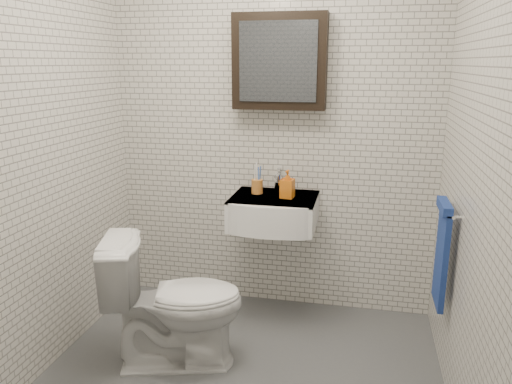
% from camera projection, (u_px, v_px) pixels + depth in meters
% --- Properties ---
extents(ground, '(2.20, 2.00, 0.01)m').
position_uv_depth(ground, '(239.00, 380.00, 2.74)').
color(ground, '#505458').
rests_on(ground, ground).
extents(room_shell, '(2.22, 2.02, 2.51)m').
position_uv_depth(room_shell, '(236.00, 113.00, 2.37)').
color(room_shell, silver).
rests_on(room_shell, ground).
extents(washbasin, '(0.55, 0.50, 0.20)m').
position_uv_depth(washbasin, '(273.00, 212.00, 3.23)').
color(washbasin, white).
rests_on(washbasin, room_shell).
extents(faucet, '(0.06, 0.20, 0.15)m').
position_uv_depth(faucet, '(278.00, 181.00, 3.38)').
color(faucet, silver).
rests_on(faucet, washbasin).
extents(mirror_cabinet, '(0.60, 0.15, 0.60)m').
position_uv_depth(mirror_cabinet, '(280.00, 62.00, 3.17)').
color(mirror_cabinet, black).
rests_on(mirror_cabinet, room_shell).
extents(towel_rail, '(0.09, 0.30, 0.58)m').
position_uv_depth(towel_rail, '(442.00, 250.00, 2.67)').
color(towel_rail, silver).
rests_on(towel_rail, room_shell).
extents(toothbrush_cup, '(0.08, 0.08, 0.21)m').
position_uv_depth(toothbrush_cup, '(257.00, 186.00, 3.31)').
color(toothbrush_cup, '#BC732F').
rests_on(toothbrush_cup, washbasin).
extents(soap_bottle, '(0.09, 0.09, 0.18)m').
position_uv_depth(soap_bottle, '(287.00, 184.00, 3.20)').
color(soap_bottle, orange).
rests_on(soap_bottle, washbasin).
extents(toilet, '(0.85, 0.63, 0.77)m').
position_uv_depth(toilet, '(175.00, 301.00, 2.82)').
color(toilet, white).
rests_on(toilet, ground).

